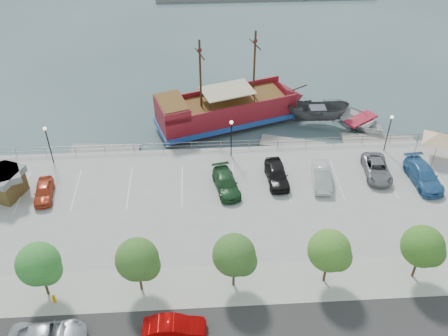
{
  "coord_description": "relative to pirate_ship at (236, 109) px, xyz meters",
  "views": [
    {
      "loc": [
        -3.21,
        -34.42,
        30.75
      ],
      "look_at": [
        -1.0,
        2.0,
        2.0
      ],
      "focal_mm": 40.0,
      "sensor_mm": 36.0,
      "label": 1
    }
  ],
  "objects": [
    {
      "name": "lamp_post_mid",
      "position": [
        -1.14,
        -7.72,
        2.03
      ],
      "size": [
        0.36,
        0.36,
        4.28
      ],
      "color": "black",
      "rests_on": "land_slab"
    },
    {
      "name": "dock_west",
      "position": [
        -14.47,
        -5.02,
        -1.7
      ],
      "size": [
        7.48,
        2.78,
        0.42
      ],
      "primitive_type": "cube",
      "rotation": [
        0.0,
        0.0,
        -0.1
      ],
      "color": "gray",
      "rests_on": "ground"
    },
    {
      "name": "parked_car_f",
      "position": [
        7.17,
        -12.43,
        -0.14
      ],
      "size": [
        2.17,
        4.81,
        1.53
      ],
      "primitive_type": "imported",
      "rotation": [
        0.0,
        0.0,
        -0.12
      ],
      "color": "silver",
      "rests_on": "land_slab"
    },
    {
      "name": "speedboat",
      "position": [
        14.06,
        -1.77,
        -1.23
      ],
      "size": [
        7.47,
        7.99,
        1.35
      ],
      "primitive_type": "imported",
      "rotation": [
        0.0,
        0.0,
        0.59
      ],
      "color": "silver",
      "rests_on": "ground"
    },
    {
      "name": "tree_f",
      "position": [
        12.0,
        -24.29,
        2.39
      ],
      "size": [
        3.3,
        3.2,
        5.0
      ],
      "color": "#473321",
      "rests_on": "sidewalk"
    },
    {
      "name": "lamp_post_left",
      "position": [
        -19.14,
        -7.72,
        2.03
      ],
      "size": [
        0.36,
        0.36,
        4.28
      ],
      "color": "black",
      "rests_on": "land_slab"
    },
    {
      "name": "pirate_ship",
      "position": [
        0.0,
        0.0,
        0.0
      ],
      "size": [
        18.38,
        10.03,
        11.39
      ],
      "rotation": [
        0.0,
        0.0,
        0.31
      ],
      "color": "maroon",
      "rests_on": "ground"
    },
    {
      "name": "canopy_tent",
      "position": [
        19.52,
        -9.02,
        2.0
      ],
      "size": [
        5.09,
        5.09,
        3.34
      ],
      "rotation": [
        0.0,
        0.0,
        0.33
      ],
      "color": "slate",
      "rests_on": "land_slab"
    },
    {
      "name": "tree_c",
      "position": [
        -9.0,
        -24.29,
        2.39
      ],
      "size": [
        3.3,
        3.2,
        5.0
      ],
      "color": "#473321",
      "rests_on": "sidewalk"
    },
    {
      "name": "parked_car_d",
      "position": [
        -1.98,
        -12.89,
        -0.2
      ],
      "size": [
        2.85,
        5.15,
        1.41
      ],
      "primitive_type": "imported",
      "rotation": [
        0.0,
        0.0,
        0.19
      ],
      "color": "#204925",
      "rests_on": "land_slab"
    },
    {
      "name": "street_sedan",
      "position": [
        -6.55,
        -28.24,
        -0.18
      ],
      "size": [
        4.45,
        1.63,
        1.45
      ],
      "primitive_type": "imported",
      "rotation": [
        0.0,
        0.0,
        1.55
      ],
      "color": "#AE0403",
      "rests_on": "street"
    },
    {
      "name": "parked_car_a",
      "position": [
        -18.84,
        -12.99,
        -0.23
      ],
      "size": [
        2.03,
        4.12,
        1.35
      ],
      "primitive_type": "imported",
      "rotation": [
        0.0,
        0.0,
        0.11
      ],
      "color": "#B83D1F",
      "rests_on": "land_slab"
    },
    {
      "name": "ground",
      "position": [
        -1.14,
        -14.22,
        -1.91
      ],
      "size": [
        160.0,
        160.0,
        0.0
      ],
      "primitive_type": "plane",
      "color": "#384C4F"
    },
    {
      "name": "fire_hydrant",
      "position": [
        -15.5,
        -25.02,
        -0.47
      ],
      "size": [
        0.28,
        0.28,
        0.8
      ],
      "rotation": [
        0.0,
        0.0,
        -0.06
      ],
      "color": "#E5A701",
      "rests_on": "sidewalk"
    },
    {
      "name": "parked_car_g",
      "position": [
        12.81,
        -11.59,
        -0.22
      ],
      "size": [
        2.7,
        5.14,
        1.38
      ],
      "primitive_type": "imported",
      "rotation": [
        0.0,
        0.0,
        -0.08
      ],
      "color": "gray",
      "rests_on": "land_slab"
    },
    {
      "name": "parked_car_e",
      "position": [
        2.94,
        -11.95,
        -0.1
      ],
      "size": [
        2.14,
        4.83,
        1.61
      ],
      "primitive_type": "imported",
      "rotation": [
        0.0,
        0.0,
        0.05
      ],
      "color": "black",
      "rests_on": "land_slab"
    },
    {
      "name": "tree_b",
      "position": [
        -16.0,
        -24.29,
        2.39
      ],
      "size": [
        3.3,
        3.2,
        5.0
      ],
      "color": "#473321",
      "rests_on": "sidewalk"
    },
    {
      "name": "patrol_boat",
      "position": [
        9.19,
        -0.84,
        -0.57
      ],
      "size": [
        7.2,
        3.48,
        2.68
      ],
      "primitive_type": "imported",
      "rotation": [
        0.0,
        0.0,
        1.44
      ],
      "color": "#414244",
      "rests_on": "ground"
    },
    {
      "name": "tree_d",
      "position": [
        -2.0,
        -24.29,
        2.39
      ],
      "size": [
        3.3,
        3.2,
        5.0
      ],
      "color": "#473321",
      "rests_on": "sidewalk"
    },
    {
      "name": "seawall_railing",
      "position": [
        -1.14,
        -6.42,
        -0.38
      ],
      "size": [
        50.0,
        0.06,
        1.0
      ],
      "color": "slate",
      "rests_on": "land_slab"
    },
    {
      "name": "dock_mid",
      "position": [
        5.8,
        -5.02,
        -1.71
      ],
      "size": [
        7.31,
        3.94,
        0.4
      ],
      "primitive_type": "cube",
      "rotation": [
        0.0,
        0.0,
        -0.29
      ],
      "color": "gray",
      "rests_on": "ground"
    },
    {
      "name": "shed",
      "position": [
        -22.46,
        -12.4,
        0.53
      ],
      "size": [
        4.27,
        4.27,
        2.69
      ],
      "rotation": [
        0.0,
        0.0,
        -0.39
      ],
      "color": "brown",
      "rests_on": "land_slab"
    },
    {
      "name": "sidewalk",
      "position": [
        -1.14,
        -24.22,
        -0.89
      ],
      "size": [
        100.0,
        4.0,
        0.05
      ],
      "primitive_type": "cube",
      "color": "#ADAC9D",
      "rests_on": "land_slab"
    },
    {
      "name": "parked_car_h",
      "position": [
        16.89,
        -12.98,
        -0.11
      ],
      "size": [
        2.67,
        5.66,
        1.59
      ],
      "primitive_type": "imported",
      "rotation": [
        0.0,
        0.0,
        0.08
      ],
      "color": "teal",
      "rests_on": "land_slab"
    },
    {
      "name": "lamp_post_right",
      "position": [
        14.86,
        -7.72,
        2.03
      ],
      "size": [
        0.36,
        0.36,
        4.28
      ],
      "color": "black",
      "rests_on": "land_slab"
    },
    {
      "name": "dock_east",
      "position": [
        15.24,
        -5.02,
        -1.68
      ],
      "size": [
        8.03,
        3.24,
        0.45
      ],
      "primitive_type": "cube",
      "rotation": [
        0.0,
        0.0,
        -0.13
      ],
      "color": "gray",
      "rests_on": "ground"
    },
    {
      "name": "tree_e",
      "position": [
        5.0,
        -24.29,
        2.39
      ],
      "size": [
        3.3,
        3.2,
        5.0
      ],
      "color": "#473321",
      "rests_on": "sidewalk"
    }
  ]
}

